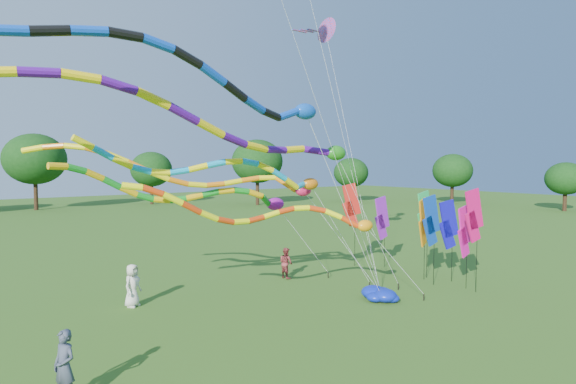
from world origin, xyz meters
TOP-DOWN VIEW (x-y plane):
  - ground at (0.00, 0.00)m, footprint 160.00×160.00m
  - tree_ring at (-0.50, 0.86)m, footprint 118.39×121.07m
  - tube_kite_red at (-3.13, 3.67)m, footprint 11.92×2.61m
  - tube_kite_orange at (-4.45, 7.44)m, footprint 13.34×5.69m
  - tube_kite_purple at (-6.00, 3.73)m, footprint 18.29×1.22m
  - tube_kite_blue at (-7.61, 2.20)m, footprint 16.59×1.50m
  - tube_kite_cyan at (-4.21, 5.15)m, footprint 12.70×1.55m
  - tube_kite_green at (-4.02, 8.16)m, footprint 12.74×1.74m
  - delta_kite_high_c at (3.28, 8.71)m, footprint 2.91×5.44m
  - banner_pole_magenta_a at (6.19, 2.07)m, footprint 1.16×0.14m
  - banner_pole_green at (6.49, 4.56)m, footprint 1.16×0.08m
  - banner_pole_magenta_b at (5.96, 1.47)m, footprint 1.16×0.30m
  - banner_pole_violet at (6.72, 7.66)m, footprint 1.16×0.09m
  - banner_pole_blue_a at (5.51, 3.45)m, footprint 1.16×0.20m
  - banner_pole_blue_b at (6.82, 3.38)m, footprint 1.12×0.47m
  - banner_pole_orange at (6.04, 4.31)m, footprint 1.13×0.42m
  - banner_pole_red at (5.55, 8.96)m, footprint 1.10×0.53m
  - blue_nylon_heap at (1.64, 3.29)m, footprint 1.48×1.55m
  - person_a at (-7.24, 8.77)m, footprint 1.04×0.96m
  - person_b at (-11.35, 1.82)m, footprint 0.67×0.79m
  - person_c at (0.82, 8.90)m, footprint 0.64×0.81m

SIDE VIEW (x-z plane):
  - ground at x=0.00m, z-range 0.00..0.00m
  - blue_nylon_heap at x=1.64m, z-range -0.05..0.54m
  - person_c at x=0.82m, z-range 0.00..1.59m
  - person_a at x=-7.24m, z-range 0.00..1.78m
  - person_b at x=-11.35m, z-range 0.00..1.84m
  - banner_pole_magenta_a at x=6.19m, z-range 0.75..4.76m
  - banner_pole_violet at x=6.72m, z-range 0.79..4.89m
  - banner_pole_blue_b at x=6.82m, z-range 0.82..4.98m
  - banner_pole_orange at x=6.04m, z-range 0.86..5.09m
  - banner_pole_blue_a at x=5.51m, z-range 0.96..5.40m
  - banner_pole_green at x=6.49m, z-range 1.02..5.59m
  - banner_pole_red at x=5.55m, z-range 1.15..5.97m
  - banner_pole_magenta_b at x=5.96m, z-range 1.15..5.98m
  - tube_kite_red at x=-3.13m, z-range 1.06..6.92m
  - tube_kite_green at x=-4.02m, z-range 1.32..7.82m
  - tube_kite_orange at x=-4.45m, z-range 1.77..9.08m
  - tube_kite_cyan at x=-4.21m, z-range 1.92..9.23m
  - tree_ring at x=-0.50m, z-range 0.77..10.42m
  - tube_kite_purple at x=-6.00m, z-range 2.60..11.81m
  - tube_kite_blue at x=-7.61m, z-range 3.39..13.50m
  - delta_kite_high_c at x=3.28m, z-range 6.06..19.99m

